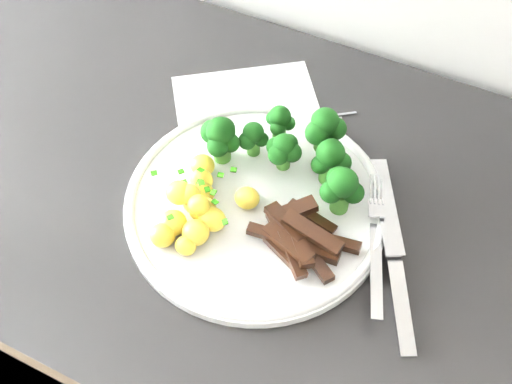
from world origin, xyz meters
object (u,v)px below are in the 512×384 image
Objects in this scene: recipe_paper at (256,140)px; potatoes at (197,206)px; knife at (396,274)px; fork at (376,248)px; counter at (322,373)px; plate at (256,203)px; broccoli at (292,147)px; beef_strips at (300,238)px.

potatoes is at bearing -92.95° from recipe_paper.
knife is (0.22, -0.11, 0.01)m from recipe_paper.
recipe_paper is 1.80× the size of fork.
plate reaches higher than counter.
potatoes is (-0.07, -0.11, -0.03)m from broccoli.
broccoli is (-0.10, 0.05, 0.49)m from counter.
broccoli reaches higher than plate.
potatoes is (-0.01, -0.14, 0.02)m from recipe_paper.
knife is at bearing 6.20° from beef_strips.
broccoli is 0.13m from potatoes.
broccoli is 0.15m from fork.
potatoes reaches higher than plate.
recipe_paper is at bearing 154.68° from counter.
fork is (0.15, -0.00, 0.01)m from plate.
beef_strips reaches higher than counter.
beef_strips is at bearing 7.10° from potatoes.
beef_strips reaches higher than plate.
beef_strips is (0.07, -0.03, 0.01)m from plate.
fork is (0.03, -0.02, 0.46)m from counter.
beef_strips is (0.05, -0.09, -0.03)m from broccoli.
beef_strips reaches higher than recipe_paper.
fork reaches higher than knife.
beef_strips reaches higher than fork.
broccoli reaches higher than counter.
broccoli reaches higher than knife.
beef_strips is 0.68× the size of fork.
knife is at bearing -5.84° from plate.
plate is 0.18m from knife.
counter is 0.46m from fork.
recipe_paper is 0.10m from plate.
fork reaches higher than recipe_paper.
potatoes reaches higher than counter.
potatoes is at bearing -173.32° from knife.
recipe_paper is 1.56× the size of broccoli.
fork is at bearing 11.73° from potatoes.
recipe_paper is 0.22m from fork.
plate is 1.34× the size of knife.
knife is at bearing -26.57° from broccoli.
recipe_paper is 2.44× the size of potatoes.
recipe_paper is 0.14m from potatoes.
beef_strips is at bearing -173.80° from knife.
counter is 17.27× the size of potatoes.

